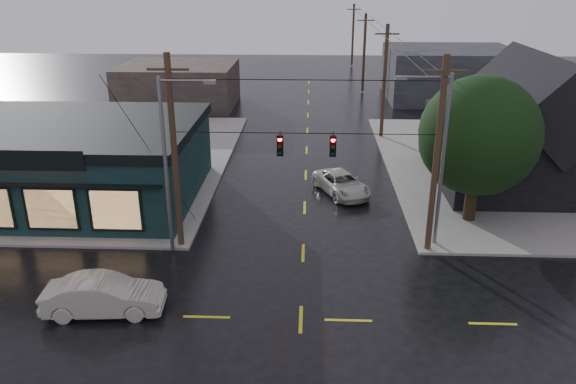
{
  "coord_description": "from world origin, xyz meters",
  "views": [
    {
      "loc": [
        0.28,
        -20.02,
        13.68
      ],
      "look_at": [
        -0.77,
        5.51,
        3.59
      ],
      "focal_mm": 35.0,
      "sensor_mm": 36.0,
      "label": 1
    }
  ],
  "objects_px": {
    "corner_tree": "(479,136)",
    "sedan_cream": "(104,296)",
    "utility_pole_nw": "(182,246)",
    "suv_silver": "(342,184)",
    "utility_pole_ne": "(427,251)"
  },
  "relations": [
    {
      "from": "sedan_cream",
      "to": "utility_pole_nw",
      "type": "bearing_deg",
      "value": -21.56
    },
    {
      "from": "corner_tree",
      "to": "sedan_cream",
      "type": "height_order",
      "value": "corner_tree"
    },
    {
      "from": "corner_tree",
      "to": "suv_silver",
      "type": "bearing_deg",
      "value": 150.43
    },
    {
      "from": "utility_pole_ne",
      "to": "suv_silver",
      "type": "distance_m",
      "value": 9.0
    },
    {
      "from": "utility_pole_nw",
      "to": "sedan_cream",
      "type": "bearing_deg",
      "value": -106.73
    },
    {
      "from": "corner_tree",
      "to": "sedan_cream",
      "type": "bearing_deg",
      "value": -150.48
    },
    {
      "from": "utility_pole_nw",
      "to": "suv_silver",
      "type": "relative_size",
      "value": 2.02
    },
    {
      "from": "corner_tree",
      "to": "utility_pole_nw",
      "type": "bearing_deg",
      "value": -166.47
    },
    {
      "from": "utility_pole_nw",
      "to": "suv_silver",
      "type": "bearing_deg",
      "value": 41.91
    },
    {
      "from": "utility_pole_nw",
      "to": "suv_silver",
      "type": "xyz_separation_m",
      "value": [
        8.89,
        7.98,
        0.7
      ]
    },
    {
      "from": "utility_pole_nw",
      "to": "sedan_cream",
      "type": "height_order",
      "value": "utility_pole_nw"
    },
    {
      "from": "corner_tree",
      "to": "utility_pole_ne",
      "type": "xyz_separation_m",
      "value": [
        -3.12,
        -3.88,
        -5.18
      ]
    },
    {
      "from": "utility_pole_nw",
      "to": "sedan_cream",
      "type": "relative_size",
      "value": 2.01
    },
    {
      "from": "utility_pole_nw",
      "to": "utility_pole_ne",
      "type": "bearing_deg",
      "value": 0.0
    },
    {
      "from": "utility_pole_ne",
      "to": "sedan_cream",
      "type": "height_order",
      "value": "utility_pole_ne"
    }
  ]
}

